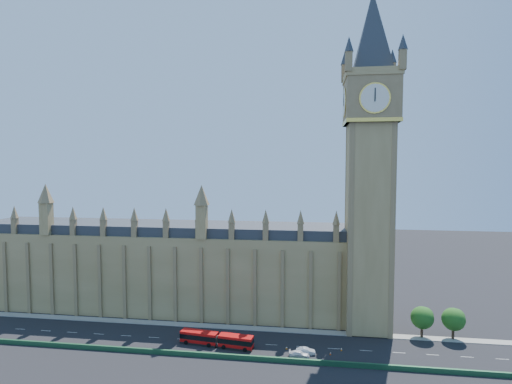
# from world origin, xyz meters

# --- Properties ---
(ground) EXTENTS (400.00, 400.00, 0.00)m
(ground) POSITION_xyz_m (0.00, 0.00, 0.00)
(ground) COLOR black
(ground) RESTS_ON ground
(palace_westminster) EXTENTS (120.00, 20.00, 28.00)m
(palace_westminster) POSITION_xyz_m (-25.00, 22.00, 13.86)
(palace_westminster) COLOR olive
(palace_westminster) RESTS_ON ground
(elizabeth_tower) EXTENTS (20.59, 20.59, 105.00)m
(elizabeth_tower) POSITION_xyz_m (38.00, 13.99, 54.56)
(elizabeth_tower) COLOR olive
(elizabeth_tower) RESTS_ON ground
(bridge_parapet) EXTENTS (160.00, 0.60, 1.20)m
(bridge_parapet) POSITION_xyz_m (0.00, -9.00, 0.60)
(bridge_parapet) COLOR #1E4C2D
(bridge_parapet) RESTS_ON ground
(kerb_north) EXTENTS (160.00, 3.00, 0.16)m
(kerb_north) POSITION_xyz_m (0.00, 9.50, 0.08)
(kerb_north) COLOR gray
(kerb_north) RESTS_ON ground
(tree_east_near) EXTENTS (6.00, 6.00, 8.50)m
(tree_east_near) POSITION_xyz_m (52.22, 10.08, 5.64)
(tree_east_near) COLOR #382619
(tree_east_near) RESTS_ON ground
(tree_east_far) EXTENTS (6.00, 6.00, 8.50)m
(tree_east_far) POSITION_xyz_m (60.22, 10.08, 5.64)
(tree_east_far) COLOR #382619
(tree_east_far) RESTS_ON ground
(red_bus) EXTENTS (19.63, 5.23, 3.30)m
(red_bus) POSITION_xyz_m (-2.01, -2.56, 1.74)
(red_bus) COLOR #BB0C0C
(red_bus) RESTS_ON ground
(car_grey) EXTENTS (3.91, 1.70, 1.31)m
(car_grey) POSITION_xyz_m (-2.00, -2.99, 0.66)
(car_grey) COLOR #393A40
(car_grey) RESTS_ON ground
(car_silver) EXTENTS (4.77, 1.75, 1.56)m
(car_silver) POSITION_xyz_m (20.94, -3.96, 0.78)
(car_silver) COLOR #B5B9BE
(car_silver) RESTS_ON ground
(car_white) EXTENTS (4.97, 2.02, 1.44)m
(car_white) POSITION_xyz_m (19.41, -5.62, 0.72)
(car_white) COLOR silver
(car_white) RESTS_ON ground
(cone_a) EXTENTS (0.46, 0.46, 0.65)m
(cone_a) POSITION_xyz_m (26.99, -3.49, 0.32)
(cone_a) COLOR black
(cone_a) RESTS_ON ground
(cone_b) EXTENTS (0.52, 0.52, 0.71)m
(cone_b) POSITION_xyz_m (16.10, -1.98, 0.35)
(cone_b) COLOR black
(cone_b) RESTS_ON ground
(cone_c) EXTENTS (0.44, 0.44, 0.70)m
(cone_c) POSITION_xyz_m (29.84, -0.88, 0.34)
(cone_c) COLOR black
(cone_c) RESTS_ON ground
(cone_d) EXTENTS (0.53, 0.53, 0.72)m
(cone_d) POSITION_xyz_m (21.41, -2.47, 0.35)
(cone_d) COLOR black
(cone_d) RESTS_ON ground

